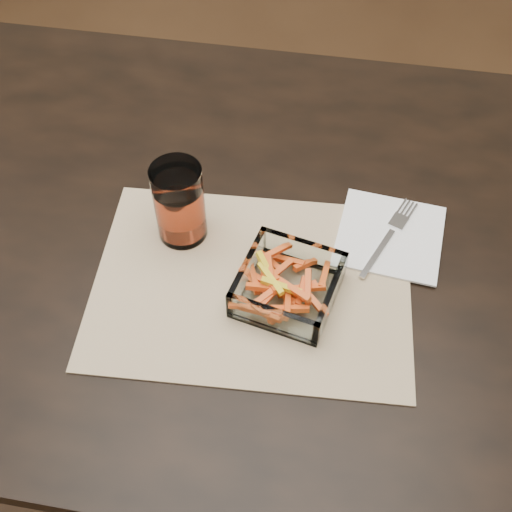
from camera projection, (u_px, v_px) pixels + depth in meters
The scene contains 6 objects.
dining_table at pixel (251, 260), 1.05m from camera, with size 1.60×0.90×0.75m.
placemat at pixel (252, 284), 0.92m from camera, with size 0.45×0.33×0.00m, color tan.
glass_bowl at pixel (288, 287), 0.89m from camera, with size 0.15×0.15×0.05m.
tumbler at pixel (180, 205), 0.93m from camera, with size 0.07×0.07×0.13m.
napkin at pixel (390, 235), 0.97m from camera, with size 0.15×0.15×0.00m, color white.
fork at pixel (390, 235), 0.96m from camera, with size 0.08×0.17×0.00m.
Camera 1 is at (0.12, -0.62, 1.51)m, focal length 45.00 mm.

